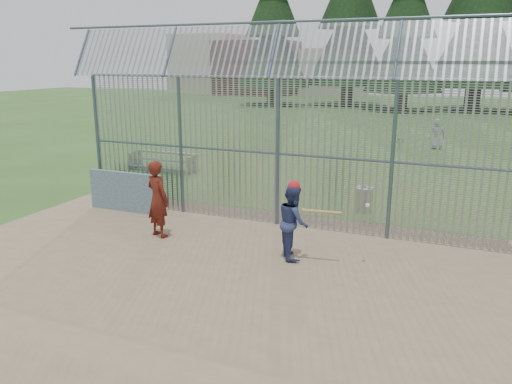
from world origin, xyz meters
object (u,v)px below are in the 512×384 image
at_px(trash_can, 364,199).
at_px(onlooker, 158,199).
at_px(bleacher, 162,161).
at_px(dugout_wall, 126,192).
at_px(batter, 293,222).

bearing_deg(trash_can, onlooker, -136.24).
height_order(onlooker, bleacher, onlooker).
xyz_separation_m(onlooker, trash_can, (4.45, 4.26, -0.63)).
bearing_deg(bleacher, dugout_wall, -67.59).
height_order(onlooker, trash_can, onlooker).
height_order(batter, bleacher, batter).
relative_size(dugout_wall, onlooker, 1.26).
bearing_deg(dugout_wall, trash_can, 22.80).
height_order(dugout_wall, onlooker, onlooker).
bearing_deg(onlooker, batter, -159.58).
relative_size(dugout_wall, bleacher, 0.83).
distance_m(batter, trash_can, 4.40).
relative_size(dugout_wall, trash_can, 3.05).
relative_size(batter, onlooker, 0.86).
distance_m(onlooker, bleacher, 8.19).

